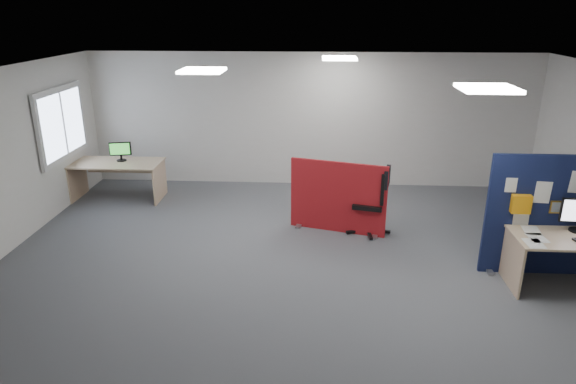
{
  "coord_description": "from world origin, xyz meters",
  "views": [
    {
      "loc": [
        0.14,
        -6.8,
        3.5
      ],
      "look_at": [
        -0.27,
        0.15,
        1.0
      ],
      "focal_mm": 32.0,
      "sensor_mm": 36.0,
      "label": 1
    }
  ],
  "objects_px": {
    "second_desk": "(118,170)",
    "navy_divider": "(562,216)",
    "red_divider": "(338,198)",
    "monitor_second": "(121,151)",
    "office_chair": "(376,197)"
  },
  "relations": [
    {
      "from": "red_divider",
      "to": "second_desk",
      "type": "xyz_separation_m",
      "value": [
        -4.17,
        1.36,
        -0.03
      ]
    },
    {
      "from": "office_chair",
      "to": "monitor_second",
      "type": "bearing_deg",
      "value": 175.98
    },
    {
      "from": "monitor_second",
      "to": "office_chair",
      "type": "distance_m",
      "value": 4.95
    },
    {
      "from": "monitor_second",
      "to": "office_chair",
      "type": "bearing_deg",
      "value": -29.94
    },
    {
      "from": "navy_divider",
      "to": "office_chair",
      "type": "relative_size",
      "value": 1.87
    },
    {
      "from": "red_divider",
      "to": "monitor_second",
      "type": "distance_m",
      "value": 4.36
    },
    {
      "from": "second_desk",
      "to": "monitor_second",
      "type": "bearing_deg",
      "value": 44.33
    },
    {
      "from": "red_divider",
      "to": "monitor_second",
      "type": "relative_size",
      "value": 3.86
    },
    {
      "from": "navy_divider",
      "to": "monitor_second",
      "type": "xyz_separation_m",
      "value": [
        -7.08,
        2.68,
        0.08
      ]
    },
    {
      "from": "navy_divider",
      "to": "monitor_second",
      "type": "bearing_deg",
      "value": 159.23
    },
    {
      "from": "navy_divider",
      "to": "red_divider",
      "type": "relative_size",
      "value": 1.34
    },
    {
      "from": "second_desk",
      "to": "monitor_second",
      "type": "distance_m",
      "value": 0.39
    },
    {
      "from": "monitor_second",
      "to": "office_chair",
      "type": "xyz_separation_m",
      "value": [
        4.72,
        -1.45,
        -0.3
      ]
    },
    {
      "from": "red_divider",
      "to": "second_desk",
      "type": "height_order",
      "value": "red_divider"
    },
    {
      "from": "second_desk",
      "to": "navy_divider",
      "type": "bearing_deg",
      "value": -20.14
    }
  ]
}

